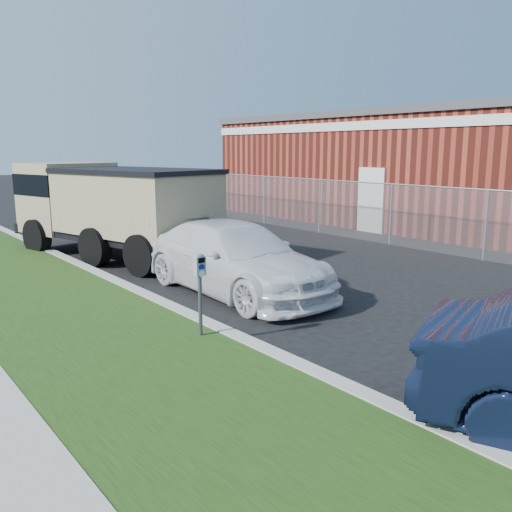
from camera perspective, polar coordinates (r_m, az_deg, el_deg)
ground at (r=9.73m, az=10.22°, el=-5.71°), size 120.00×120.00×0.00m
chainlink_fence at (r=18.57m, az=6.74°, el=6.33°), size 0.06×30.06×30.00m
brick_building at (r=23.70m, az=15.59°, el=9.11°), size 9.20×14.20×4.17m
parking_meter at (r=7.79m, az=-5.94°, el=-2.16°), size 0.17×0.12×1.23m
white_wagon at (r=10.69m, az=-2.15°, el=-0.22°), size 1.95×4.75×1.37m
dump_truck at (r=14.83m, az=-15.13°, el=5.24°), size 3.76×6.57×2.43m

